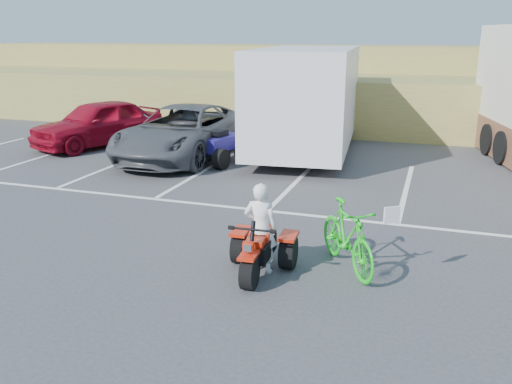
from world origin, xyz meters
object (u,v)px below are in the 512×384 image
(green_dirt_bike, at_px, (347,236))
(red_trike_atv, at_px, (258,275))
(rider, at_px, (261,228))
(quad_atv_green, at_px, (299,162))
(red_car, at_px, (98,123))
(quad_atv_blue, at_px, (218,163))
(cargo_trailer, at_px, (307,97))
(grey_pickup, at_px, (183,132))

(green_dirt_bike, bearing_deg, red_trike_atv, 173.87)
(rider, xyz_separation_m, quad_atv_green, (-1.28, 7.58, -0.73))
(red_car, bearing_deg, quad_atv_blue, 8.74)
(rider, distance_m, cargo_trailer, 9.11)
(grey_pickup, bearing_deg, quad_atv_blue, -16.54)
(cargo_trailer, distance_m, quad_atv_blue, 3.51)
(red_trike_atv, height_order, grey_pickup, grey_pickup)
(grey_pickup, xyz_separation_m, red_car, (-3.47, 0.73, -0.01))
(red_trike_atv, relative_size, cargo_trailer, 0.20)
(rider, distance_m, quad_atv_blue, 7.57)
(rider, relative_size, red_car, 0.32)
(quad_atv_blue, bearing_deg, cargo_trailer, 60.91)
(red_trike_atv, bearing_deg, rider, 90.00)
(green_dirt_bike, height_order, grey_pickup, grey_pickup)
(red_car, distance_m, cargo_trailer, 6.98)
(green_dirt_bike, bearing_deg, cargo_trailer, 73.39)
(green_dirt_bike, height_order, quad_atv_green, green_dirt_bike)
(red_car, xyz_separation_m, cargo_trailer, (6.82, 1.14, 0.97))
(grey_pickup, relative_size, cargo_trailer, 0.79)
(rider, distance_m, red_car, 11.35)
(green_dirt_bike, bearing_deg, rider, 168.19)
(green_dirt_bike, relative_size, quad_atv_blue, 1.11)
(red_trike_atv, distance_m, quad_atv_green, 7.84)
(rider, xyz_separation_m, cargo_trailer, (-1.42, 8.94, 1.01))
(red_trike_atv, relative_size, quad_atv_green, 0.93)
(cargo_trailer, bearing_deg, quad_atv_blue, -137.96)
(rider, height_order, grey_pickup, grey_pickup)
(cargo_trailer, bearing_deg, red_car, -176.20)
(red_car, bearing_deg, quad_atv_green, 20.14)
(grey_pickup, height_order, red_car, grey_pickup)
(grey_pickup, bearing_deg, rider, -55.81)
(green_dirt_bike, xyz_separation_m, quad_atv_blue, (-4.75, 6.16, -0.55))
(red_trike_atv, bearing_deg, quad_atv_blue, 113.57)
(green_dirt_bike, relative_size, cargo_trailer, 0.26)
(cargo_trailer, bearing_deg, red_trike_atv, -86.73)
(cargo_trailer, xyz_separation_m, quad_atv_blue, (-2.05, -2.26, -1.74))
(red_trike_atv, bearing_deg, green_dirt_bike, 24.78)
(rider, bearing_deg, red_car, -46.87)
(red_trike_atv, height_order, rider, rider)
(green_dirt_bike, relative_size, grey_pickup, 0.33)
(rider, height_order, green_dirt_bike, rider)
(cargo_trailer, bearing_deg, green_dirt_bike, -77.93)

